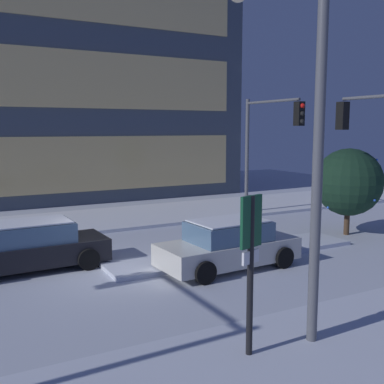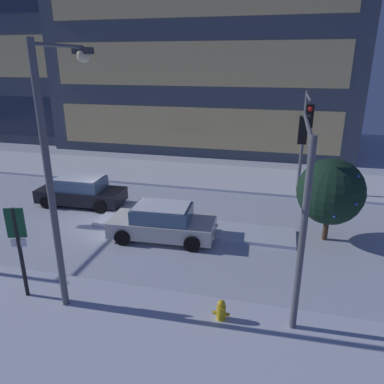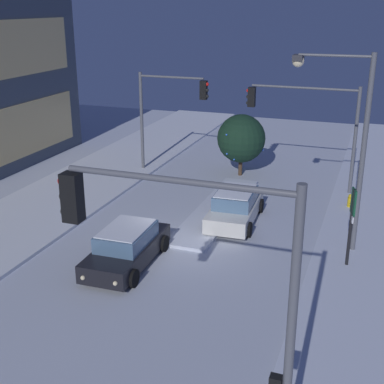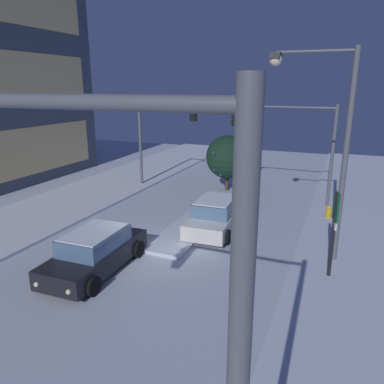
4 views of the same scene
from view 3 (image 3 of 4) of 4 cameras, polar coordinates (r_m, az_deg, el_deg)
name	(u,v)px [view 3 (image 3 of 4)]	position (r m, az deg, el deg)	size (l,w,h in m)	color
ground	(182,247)	(21.36, -1.09, -5.95)	(52.00, 52.00, 0.00)	silver
curb_strip_near	(383,277)	(20.17, 19.93, -8.66)	(52.00, 5.20, 0.14)	silver
curb_strip_far	(23,220)	(24.91, -17.81, -2.90)	(52.00, 5.20, 0.14)	silver
median_strip	(217,209)	(24.96, 2.74, -1.87)	(9.00, 1.80, 0.14)	silver
car_near	(235,207)	(23.54, 4.70, -1.61)	(4.56, 2.22, 1.49)	silver
car_far	(127,247)	(19.84, -7.06, -5.94)	(4.59, 2.11, 1.49)	black
traffic_light_corner_near_right	(308,116)	(27.25, 12.39, 8.06)	(0.32, 5.67, 5.52)	#565960
traffic_light_corner_near_left	(199,276)	(10.02, 0.80, -9.04)	(0.32, 4.80, 6.49)	#565960
traffic_light_corner_far_right	(168,105)	(29.55, -2.59, 9.43)	(0.32, 4.10, 5.67)	#565960
street_lamp_arched	(344,126)	(20.26, 16.09, 6.83)	(0.56, 2.91, 7.66)	#565960
fire_hydrant	(350,202)	(26.09, 16.73, -1.04)	(0.48, 0.26, 0.77)	gold
parking_info_sign	(352,218)	(19.77, 16.88, -2.73)	(0.54, 0.22, 3.10)	black
decorated_tree_median	(241,139)	(29.64, 5.35, 5.78)	(2.69, 2.69, 3.49)	#473323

